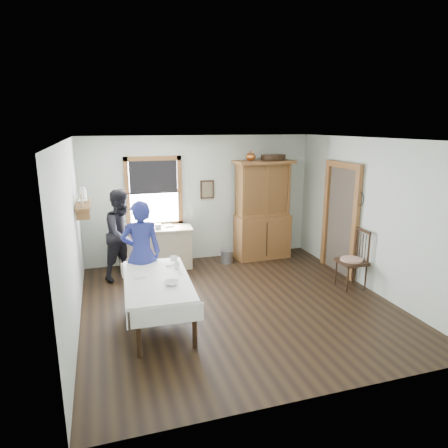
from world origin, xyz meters
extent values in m
cube|color=black|center=(0.00, 0.00, 0.01)|extent=(5.00, 5.00, 0.01)
cube|color=beige|center=(0.00, 0.00, 2.70)|extent=(5.00, 5.00, 0.01)
cube|color=silver|center=(0.00, 2.50, 1.35)|extent=(5.00, 0.01, 2.70)
cube|color=silver|center=(0.00, -2.50, 1.35)|extent=(5.00, 0.01, 2.70)
cube|color=silver|center=(-2.50, 0.00, 1.35)|extent=(0.01, 5.00, 2.70)
cube|color=silver|center=(2.50, 0.00, 1.35)|extent=(0.01, 5.00, 2.70)
cube|color=white|center=(-1.00, 2.48, 1.55)|extent=(1.00, 0.02, 1.30)
cube|color=brown|center=(-1.00, 2.46, 2.25)|extent=(1.18, 0.06, 0.09)
cube|color=brown|center=(-1.00, 2.46, 0.85)|extent=(1.18, 0.06, 0.09)
cube|color=brown|center=(-1.54, 2.46, 1.55)|extent=(0.09, 0.06, 1.48)
cube|color=brown|center=(-0.46, 2.46, 1.55)|extent=(0.09, 0.06, 1.48)
cube|color=black|center=(-1.00, 2.44, 1.86)|extent=(0.98, 0.03, 0.68)
cube|color=#473D33|center=(2.47, 0.85, 1.05)|extent=(0.03, 0.90, 2.10)
cube|color=brown|center=(2.44, 0.34, 1.05)|extent=(0.08, 0.12, 2.10)
cube|color=brown|center=(2.44, 1.36, 1.05)|extent=(0.08, 0.12, 2.10)
cube|color=brown|center=(2.44, 0.85, 2.16)|extent=(0.08, 1.14, 0.12)
cube|color=brown|center=(-2.37, 1.50, 1.55)|extent=(0.24, 1.00, 0.04)
cube|color=brown|center=(-2.37, 1.10, 1.45)|extent=(0.22, 0.03, 0.18)
cube|color=brown|center=(-2.37, 1.90, 1.45)|extent=(0.22, 0.03, 0.18)
cube|color=tan|center=(-2.37, 1.20, 1.68)|extent=(0.03, 0.22, 0.24)
cylinder|color=white|center=(-2.37, 1.85, 1.68)|extent=(0.12, 0.12, 0.22)
cube|color=#311E11|center=(0.15, 2.46, 1.55)|extent=(0.30, 0.04, 0.40)
torus|color=black|center=(2.45, 0.30, 1.72)|extent=(0.01, 0.27, 0.27)
cube|color=tan|center=(-1.05, 2.13, 0.43)|extent=(1.54, 0.69, 0.86)
cube|color=brown|center=(1.33, 2.14, 1.09)|extent=(1.30, 0.65, 2.17)
cube|color=white|center=(-1.36, -0.33, 0.37)|extent=(1.04, 1.87, 0.73)
cube|color=#311E11|center=(2.21, 0.05, 0.55)|extent=(0.52, 0.52, 1.10)
cube|color=gray|center=(0.45, 2.01, 0.14)|extent=(0.29, 0.29, 0.28)
cube|color=#9A7745|center=(0.97, 2.03, 0.10)|extent=(0.39, 0.31, 0.20)
imported|color=navy|center=(-1.49, 0.48, 0.81)|extent=(0.61, 0.42, 1.62)
imported|color=black|center=(-1.71, 1.80, 0.81)|extent=(1.00, 0.97, 1.61)
imported|color=white|center=(-1.00, 0.32, 0.78)|extent=(0.17, 0.17, 0.10)
imported|color=white|center=(-1.01, 0.01, 0.78)|extent=(0.13, 0.13, 0.10)
imported|color=white|center=(-1.20, -0.61, 0.76)|extent=(0.31, 0.31, 0.06)
imported|color=#6E6349|center=(-0.86, 2.22, 0.87)|extent=(0.18, 0.23, 0.02)
imported|color=white|center=(-1.40, 2.23, 0.89)|extent=(0.23, 0.23, 0.06)
imported|color=white|center=(-2.37, 1.55, 1.60)|extent=(0.22, 0.22, 0.05)
camera|label=1|loc=(-2.05, -5.82, 2.91)|focal=32.00mm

